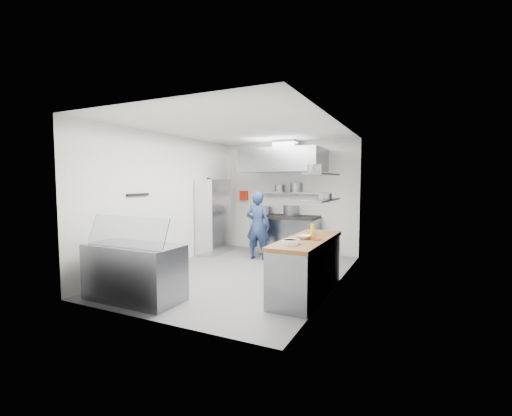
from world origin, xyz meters
The scene contains 35 objects.
floor centered at (0.00, 0.00, 0.00)m, with size 5.00×5.00×0.00m, color slate.
ceiling centered at (0.00, 0.00, 2.80)m, with size 5.00×5.00×0.00m, color silver.
wall_back centered at (0.00, 2.50, 1.40)m, with size 3.60×0.02×2.80m, color white.
wall_front centered at (0.00, -2.50, 1.40)m, with size 3.60×0.02×2.80m, color white.
wall_left centered at (-1.80, 0.00, 1.40)m, with size 5.00×0.02×2.80m, color white.
wall_right centered at (1.80, 0.00, 1.40)m, with size 5.00×0.02×2.80m, color white.
gas_range centered at (0.10, 2.10, 0.45)m, with size 1.60×0.80×0.90m, color gray.
cooktop centered at (0.10, 2.10, 0.93)m, with size 1.57×0.78×0.06m, color black.
stock_pot_left centered at (-0.53, 2.27, 1.06)m, with size 0.30×0.30×0.20m, color slate.
stock_pot_mid centered at (0.14, 2.33, 1.08)m, with size 0.37×0.37×0.24m, color slate.
over_range_shelf centered at (0.10, 2.34, 1.52)m, with size 1.60×0.30×0.04m, color gray.
shelf_pot_a centered at (-0.19, 2.40, 1.63)m, with size 0.26×0.26×0.18m, color slate.
shelf_pot_b centered at (0.24, 2.49, 1.65)m, with size 0.32×0.32×0.22m, color slate.
extractor_hood centered at (0.10, 1.93, 2.30)m, with size 1.90×1.15×0.55m, color gray.
hood_duct centered at (0.10, 2.15, 2.68)m, with size 0.55×0.55×0.24m, color slate.
red_firebox centered at (-1.25, 2.44, 1.42)m, with size 0.22×0.10×0.26m, color red.
chef centered at (-0.29, 1.31, 0.78)m, with size 0.57×0.38×1.57m, color navy.
wire_rack centered at (-1.53, 1.35, 0.93)m, with size 0.50×0.90×1.85m, color silver.
rack_bin_a centered at (-1.53, 1.05, 0.80)m, with size 0.15×0.19×0.17m, color white.
rack_bin_b centered at (-1.53, 1.41, 1.30)m, with size 0.12×0.16×0.14m, color yellow.
rack_jar centered at (-1.48, 1.09, 1.80)m, with size 0.12×0.12×0.18m, color black.
knife_strip centered at (-1.78, -0.90, 1.55)m, with size 0.04×0.55×0.05m, color black.
prep_counter_base centered at (1.48, -0.60, 0.42)m, with size 0.62×2.00×0.84m, color gray.
prep_counter_top centered at (1.48, -0.60, 0.87)m, with size 0.65×2.04×0.06m, color brown.
plate_stack_a centered at (1.41, -1.22, 0.93)m, with size 0.24×0.24×0.06m, color white.
plate_stack_b centered at (1.40, -1.12, 0.93)m, with size 0.24×0.24×0.06m, color white.
copper_pan centered at (1.63, -0.67, 0.93)m, with size 0.16×0.16×0.06m, color #C46F37.
squeeze_bottle centered at (1.43, -0.16, 0.99)m, with size 0.06×0.06×0.18m, color yellow.
mixing_bowl centered at (1.43, -0.66, 0.93)m, with size 0.24×0.24×0.06m, color white.
wall_shelf_lower centered at (1.64, -0.30, 1.50)m, with size 0.30×1.30×0.04m, color gray.
wall_shelf_upper centered at (1.64, -0.30, 1.92)m, with size 0.30×1.30×0.04m, color gray.
shelf_pot_c centered at (1.69, -0.34, 1.57)m, with size 0.22×0.22×0.10m, color slate.
shelf_pot_d centered at (1.47, -0.21, 2.01)m, with size 0.24×0.24×0.14m, color slate.
display_case centered at (-0.80, -2.00, 0.42)m, with size 1.50×0.70×0.85m, color gray.
display_glass centered at (-0.80, -2.12, 1.07)m, with size 1.47×0.02×0.45m, color silver.
Camera 1 is at (3.07, -5.79, 1.80)m, focal length 24.00 mm.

